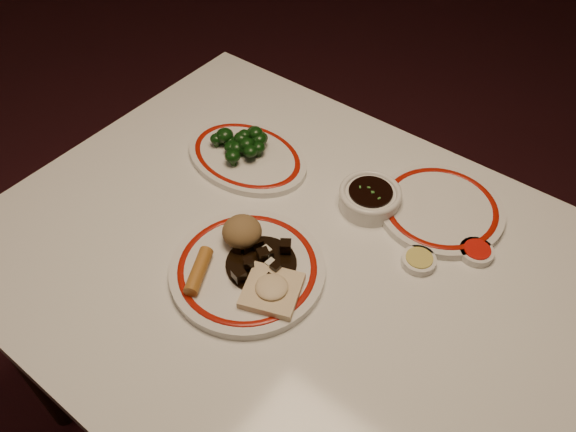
# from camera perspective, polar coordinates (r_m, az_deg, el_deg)

# --- Properties ---
(ground) EXTENTS (7.00, 7.00, 0.00)m
(ground) POSITION_cam_1_polar(r_m,az_deg,el_deg) (1.70, 0.96, -20.28)
(ground) COLOR black
(ground) RESTS_ON ground
(dining_table) EXTENTS (1.20, 0.90, 0.75)m
(dining_table) POSITION_cam_1_polar(r_m,az_deg,el_deg) (1.12, 1.37, -7.42)
(dining_table) COLOR white
(dining_table) RESTS_ON ground
(main_plate) EXTENTS (0.32, 0.32, 0.02)m
(main_plate) POSITION_cam_1_polar(r_m,az_deg,el_deg) (1.02, -4.13, -5.42)
(main_plate) COLOR silver
(main_plate) RESTS_ON dining_table
(rice_mound) EXTENTS (0.07, 0.07, 0.05)m
(rice_mound) POSITION_cam_1_polar(r_m,az_deg,el_deg) (1.04, -4.70, -1.59)
(rice_mound) COLOR olive
(rice_mound) RESTS_ON main_plate
(spring_roll) EXTENTS (0.06, 0.10, 0.03)m
(spring_roll) POSITION_cam_1_polar(r_m,az_deg,el_deg) (1.01, -9.06, -5.53)
(spring_roll) COLOR #B4742C
(spring_roll) RESTS_ON main_plate
(fried_wonton) EXTENTS (0.12, 0.12, 0.03)m
(fried_wonton) POSITION_cam_1_polar(r_m,az_deg,el_deg) (0.97, -1.65, -7.48)
(fried_wonton) COLOR beige
(fried_wonton) RESTS_ON main_plate
(stirfry_heap) EXTENTS (0.13, 0.13, 0.03)m
(stirfry_heap) POSITION_cam_1_polar(r_m,az_deg,el_deg) (1.02, -2.80, -4.49)
(stirfry_heap) COLOR black
(stirfry_heap) RESTS_ON main_plate
(broccoli_plate) EXTENTS (0.29, 0.25, 0.02)m
(broccoli_plate) POSITION_cam_1_polar(r_m,az_deg,el_deg) (1.24, -4.19, 6.06)
(broccoli_plate) COLOR silver
(broccoli_plate) RESTS_ON dining_table
(broccoli_pile) EXTENTS (0.12, 0.13, 0.05)m
(broccoli_pile) POSITION_cam_1_polar(r_m,az_deg,el_deg) (1.23, -4.56, 7.49)
(broccoli_pile) COLOR #23471C
(broccoli_pile) RESTS_ON broccoli_plate
(soy_bowl) EXTENTS (0.12, 0.12, 0.04)m
(soy_bowl) POSITION_cam_1_polar(r_m,az_deg,el_deg) (1.14, 8.29, 1.75)
(soy_bowl) COLOR silver
(soy_bowl) RESTS_ON dining_table
(sweet_sour_dish) EXTENTS (0.06, 0.06, 0.02)m
(sweet_sour_dish) POSITION_cam_1_polar(r_m,az_deg,el_deg) (1.11, 18.58, -3.49)
(sweet_sour_dish) COLOR silver
(sweet_sour_dish) RESTS_ON dining_table
(mustard_dish) EXTENTS (0.06, 0.06, 0.02)m
(mustard_dish) POSITION_cam_1_polar(r_m,az_deg,el_deg) (1.06, 13.13, -4.43)
(mustard_dish) COLOR silver
(mustard_dish) RESTS_ON dining_table
(far_plate) EXTENTS (0.30, 0.30, 0.02)m
(far_plate) POSITION_cam_1_polar(r_m,az_deg,el_deg) (1.16, 15.20, 0.74)
(far_plate) COLOR silver
(far_plate) RESTS_ON dining_table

